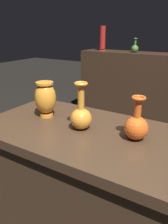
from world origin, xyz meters
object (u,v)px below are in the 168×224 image
(vase_left_accent, at_px, (136,126))
(shelf_vase_left, at_px, (135,48))
(vase_tall_behind, at_px, (45,98))
(vase_centerpiece, at_px, (81,115))
(shelf_vase_far_left, at_px, (103,39))

(vase_left_accent, bearing_deg, shelf_vase_left, 109.87)
(vase_left_accent, bearing_deg, vase_tall_behind, 179.58)
(vase_centerpiece, distance_m, shelf_vase_far_left, 2.44)
(vase_centerpiece, distance_m, shelf_vase_left, 2.24)
(shelf_vase_far_left, bearing_deg, vase_centerpiece, -65.52)
(vase_left_accent, distance_m, shelf_vase_far_left, 2.54)
(vase_centerpiece, relative_size, shelf_vase_far_left, 0.73)
(vase_tall_behind, distance_m, shelf_vase_left, 2.15)
(vase_tall_behind, height_order, vase_left_accent, vase_left_accent)
(vase_tall_behind, distance_m, shelf_vase_far_left, 2.29)
(shelf_vase_far_left, bearing_deg, vase_tall_behind, -71.48)
(vase_left_accent, relative_size, shelf_vase_left, 1.14)
(vase_centerpiece, relative_size, vase_left_accent, 1.18)
(vase_tall_behind, bearing_deg, vase_left_accent, -0.42)
(vase_tall_behind, relative_size, shelf_vase_left, 1.13)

